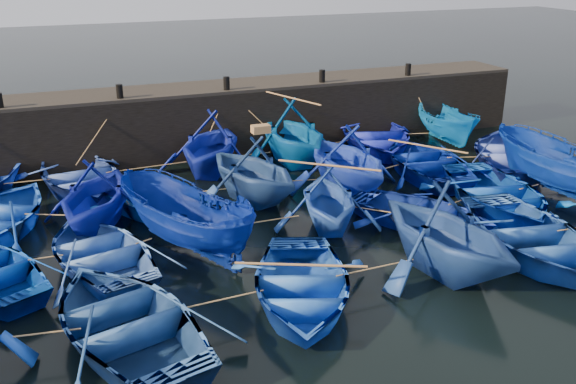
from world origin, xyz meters
name	(u,v)px	position (x,y,z in m)	size (l,w,h in m)	color
ground	(332,256)	(0.00, 0.00, 0.00)	(120.00, 120.00, 0.00)	black
quay_wall	(222,119)	(0.00, 10.50, 1.25)	(26.00, 2.50, 2.50)	black
quay_top	(220,87)	(0.00, 10.50, 2.56)	(26.00, 2.50, 0.12)	black
bollard_1	(120,91)	(-4.00, 9.60, 2.87)	(0.24, 0.24, 0.50)	black
bollard_2	(227,83)	(0.00, 9.60, 2.87)	(0.24, 0.24, 0.50)	black
bollard_3	(322,76)	(4.00, 9.60, 2.87)	(0.24, 0.24, 0.50)	black
bollard_4	(408,69)	(8.00, 9.60, 2.87)	(0.24, 0.24, 0.50)	black
boat_1	(79,176)	(-5.84, 7.55, 0.54)	(3.74, 5.22, 1.08)	#274396
boat_2	(210,143)	(-1.22, 7.70, 1.16)	(3.80, 4.41, 2.32)	#0B1B98
boat_3	(293,132)	(1.95, 7.68, 1.25)	(4.09, 4.74, 2.50)	#0355AA
boat_4	(375,136)	(5.71, 8.12, 0.58)	(4.01, 5.61, 1.16)	#0B16A0
boat_5	(447,125)	(8.92, 7.76, 0.81)	(1.58, 4.18, 1.62)	#035BB7
boat_7	(97,193)	(-5.54, 4.16, 1.09)	(3.58, 4.16, 2.19)	#08158B
boat_8	(157,199)	(-3.77, 4.63, 0.47)	(3.27, 4.58, 0.95)	blue
boat_9	(252,168)	(-0.69, 4.55, 1.13)	(3.71, 4.31, 2.27)	navy
boat_10	(347,157)	(2.54, 4.26, 1.20)	(3.94, 4.57, 2.40)	blue
boat_11	(426,161)	(5.93, 4.71, 0.52)	(3.62, 5.06, 1.05)	navy
boat_12	(510,153)	(9.26, 4.24, 0.57)	(3.90, 5.45, 1.13)	#2A40A9
boat_14	(100,252)	(-5.79, 1.52, 0.49)	(3.35, 4.69, 0.97)	blue
boat_15	(184,220)	(-3.56, 1.69, 0.93)	(1.82, 4.83, 1.87)	navy
boat_16	(328,198)	(0.64, 1.68, 0.96)	(3.15, 3.66, 1.93)	blue
boat_17	(422,212)	(3.30, 0.82, 0.45)	(3.10, 4.33, 0.90)	navy
boat_18	(496,193)	(6.17, 1.11, 0.54)	(3.75, 5.24, 1.09)	#05339C
boat_19	(562,168)	(8.81, 1.23, 0.99)	(1.93, 5.13, 1.99)	navy
boat_21	(127,320)	(-5.65, -2.07, 0.54)	(3.75, 5.24, 1.09)	navy
boat_22	(301,285)	(-1.72, -1.96, 0.49)	(3.40, 4.75, 0.99)	blue
boat_23	(446,230)	(2.20, -1.89, 1.20)	(3.92, 4.54, 2.39)	navy
boat_24	(531,236)	(4.95, -1.85, 0.56)	(3.86, 5.40, 1.12)	#184494
wooden_crate	(261,129)	(-0.39, 4.55, 2.39)	(0.57, 0.35, 0.25)	olive
mooring_ropes	(264,168)	(-0.11, 5.07, 0.89)	(18.55, 11.61, 2.10)	tan
loose_oars	(341,158)	(1.70, 3.03, 1.64)	(9.91, 11.73, 1.57)	#99724C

